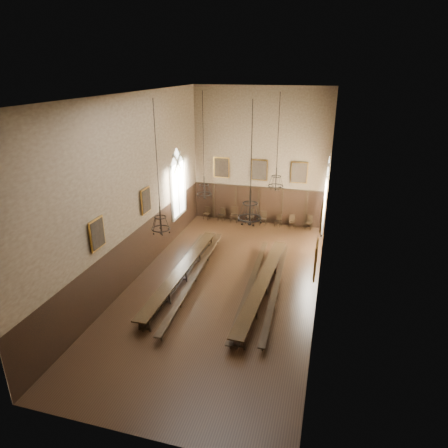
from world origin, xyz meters
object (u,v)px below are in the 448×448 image
at_px(bench_left_outer, 177,272).
at_px(bench_left_inner, 196,276).
at_px(chair_6, 292,224).
at_px(table_left, 182,275).
at_px(chair_3, 249,219).
at_px(chandelier_back_right, 276,179).
at_px(chandelier_front_left, 160,220).
at_px(chair_4, 263,221).
at_px(chair_5, 278,223).
at_px(chandelier_front_right, 250,211).
at_px(chair_1, 221,217).
at_px(chair_7, 309,225).
at_px(chair_2, 234,217).
at_px(chair_0, 207,216).
at_px(table_right, 262,287).
at_px(bench_right_inner, 251,285).
at_px(chandelier_back_left, 204,187).
at_px(bench_right_outer, 276,289).

distance_m(bench_left_outer, bench_left_inner, 1.15).
bearing_deg(chair_6, table_left, -137.29).
bearing_deg(bench_left_outer, chair_3, 76.03).
distance_m(chandelier_back_right, chandelier_front_left, 6.48).
bearing_deg(chair_4, chair_5, -1.17).
bearing_deg(chandelier_front_right, chandelier_front_left, -170.51).
height_order(bench_left_inner, chair_1, chair_1).
xyz_separation_m(chair_4, chandelier_front_left, (-2.38, -11.09, 3.95)).
height_order(chair_5, chair_7, chair_7).
xyz_separation_m(chair_5, chandelier_front_right, (0.18, -10.50, 4.49)).
bearing_deg(chair_2, chair_3, -7.70).
xyz_separation_m(chair_0, chair_2, (1.99, 0.01, 0.05)).
relative_size(chair_1, chair_5, 1.06).
bearing_deg(chair_3, table_left, -83.36).
xyz_separation_m(chair_0, chair_4, (4.03, -0.06, 0.02)).
xyz_separation_m(chair_2, chandelier_front_right, (3.25, -10.56, 4.44)).
height_order(bench_left_outer, chair_3, chair_3).
distance_m(bench_left_inner, chair_5, 8.98).
height_order(table_right, chair_0, chair_0).
distance_m(bench_left_outer, chandelier_front_right, 6.55).
relative_size(chair_0, chair_6, 0.98).
bearing_deg(chair_7, chair_3, -168.64).
xyz_separation_m(chandelier_front_left, chandelier_front_right, (3.59, 0.60, 0.51)).
height_order(chair_1, chair_7, chair_7).
relative_size(chair_3, chandelier_front_right, 0.22).
height_order(bench_left_outer, chandelier_front_right, chandelier_front_right).
distance_m(chair_0, chair_6, 6.00).
distance_m(table_left, chair_1, 8.67).
height_order(table_left, bench_left_outer, table_left).
bearing_deg(chair_7, chandelier_back_right, -93.75).
relative_size(table_left, bench_right_inner, 0.98).
distance_m(bench_left_inner, chair_6, 9.37).
relative_size(chair_5, chair_7, 0.91).
bearing_deg(bench_left_outer, chair_0, 97.07).
relative_size(table_left, chair_3, 9.05).
xyz_separation_m(chair_3, chair_7, (3.99, 0.10, -0.03)).
bearing_deg(table_left, chair_3, 79.50).
relative_size(chair_2, chair_3, 1.00).
distance_m(chandelier_back_left, chandelier_back_right, 3.84).
bearing_deg(bench_right_outer, chair_0, 125.74).
bearing_deg(chair_3, chandelier_back_left, -84.94).
xyz_separation_m(chair_1, chandelier_front_right, (4.15, -10.53, 4.48)).
bearing_deg(chandelier_front_left, chair_7, 64.16).
bearing_deg(chandelier_front_left, chair_4, 77.90).
xyz_separation_m(bench_left_outer, bench_right_inner, (3.96, -0.32, 0.01)).
distance_m(chair_1, chair_6, 4.91).
bearing_deg(chair_1, chair_2, 21.13).
relative_size(chair_2, chair_6, 1.17).
bearing_deg(chandelier_front_right, chandelier_back_right, 85.53).
bearing_deg(bench_left_outer, chair_2, 83.41).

